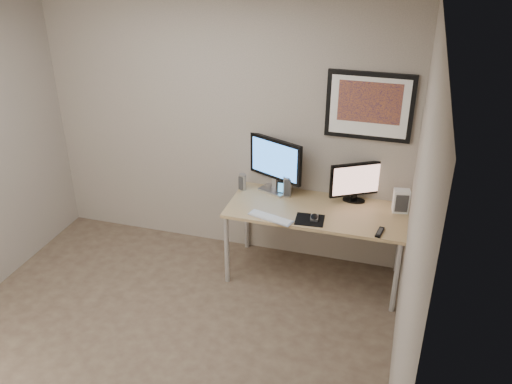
% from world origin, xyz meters
% --- Properties ---
extents(floor, '(3.60, 3.60, 0.00)m').
position_xyz_m(floor, '(0.00, 0.00, 0.00)').
color(floor, '#48372D').
rests_on(floor, ground).
extents(room, '(3.60, 3.60, 3.60)m').
position_xyz_m(room, '(0.00, 0.45, 1.64)').
color(room, white).
rests_on(room, ground).
extents(desk, '(1.60, 0.70, 0.73)m').
position_xyz_m(desk, '(1.00, 1.35, 0.66)').
color(desk, '#A0854D').
rests_on(desk, floor).
extents(framed_art, '(0.75, 0.04, 0.60)m').
position_xyz_m(framed_art, '(1.35, 1.68, 1.62)').
color(framed_art, black).
rests_on(framed_art, room).
extents(monitor_large, '(0.55, 0.28, 0.53)m').
position_xyz_m(monitor_large, '(0.55, 1.60, 1.02)').
color(monitor_large, '#ACACB1').
rests_on(monitor_large, desk).
extents(monitor_tv, '(0.44, 0.27, 0.38)m').
position_xyz_m(monitor_tv, '(1.30, 1.60, 0.94)').
color(monitor_tv, black).
rests_on(monitor_tv, desk).
extents(speaker_left, '(0.08, 0.08, 0.16)m').
position_xyz_m(speaker_left, '(0.24, 1.53, 0.81)').
color(speaker_left, '#ACACB1').
rests_on(speaker_left, desk).
extents(speaker_right, '(0.10, 0.10, 0.20)m').
position_xyz_m(speaker_right, '(0.68, 1.53, 0.83)').
color(speaker_right, '#ACACB1').
rests_on(speaker_right, desk).
extents(phone_dock, '(0.07, 0.07, 0.14)m').
position_xyz_m(phone_dock, '(0.62, 1.53, 0.80)').
color(phone_dock, black).
rests_on(phone_dock, desk).
extents(keyboard, '(0.42, 0.22, 0.01)m').
position_xyz_m(keyboard, '(0.64, 1.07, 0.74)').
color(keyboard, '#BBBBC0').
rests_on(keyboard, desk).
extents(mousepad, '(0.26, 0.24, 0.00)m').
position_xyz_m(mousepad, '(0.98, 1.14, 0.73)').
color(mousepad, black).
rests_on(mousepad, desk).
extents(mouse, '(0.07, 0.12, 0.04)m').
position_xyz_m(mouse, '(1.01, 1.17, 0.75)').
color(mouse, black).
rests_on(mouse, mousepad).
extents(remote, '(0.07, 0.17, 0.02)m').
position_xyz_m(remote, '(1.58, 1.09, 0.74)').
color(remote, black).
rests_on(remote, desk).
extents(fan_unit, '(0.15, 0.12, 0.21)m').
position_xyz_m(fan_unit, '(1.72, 1.52, 0.84)').
color(fan_unit, silver).
rests_on(fan_unit, desk).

